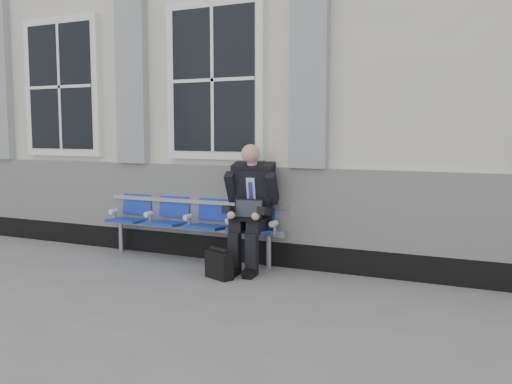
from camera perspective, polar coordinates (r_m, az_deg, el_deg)
The scene contains 5 objects.
ground at distance 6.36m, azimuth -13.42°, elevation -8.85°, with size 70.00×70.00×0.00m, color slate.
station_building at distance 9.13m, azimuth 0.22°, elevation 9.85°, with size 14.40×4.40×4.49m.
bench at distance 7.27m, azimuth -6.54°, elevation -2.42°, with size 2.60×0.47×0.91m.
businessman at distance 6.67m, azimuth -0.52°, elevation -1.07°, with size 0.64×0.85×1.48m.
briefcase at distance 6.35m, azimuth -3.71°, elevation -7.24°, with size 0.37×0.26×0.35m.
Camera 1 is at (3.91, -4.75, 1.62)m, focal length 40.00 mm.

